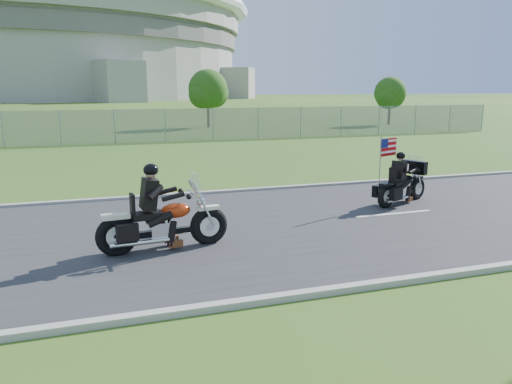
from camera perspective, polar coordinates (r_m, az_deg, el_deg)
name	(u,v)px	position (r m, az deg, el deg)	size (l,w,h in m)	color
ground	(248,229)	(11.82, -0.95, -4.21)	(420.00, 420.00, 0.00)	#1D4716
road	(248,228)	(11.82, -0.95, -4.12)	(120.00, 8.00, 0.04)	#28282B
curb_north	(209,193)	(15.61, -5.41, -0.10)	(120.00, 0.18, 0.12)	#9E9B93
curb_south	(323,292)	(8.25, 7.68, -11.26)	(120.00, 0.18, 0.12)	#9E9B93
fence	(60,128)	(30.97, -21.45, 6.85)	(60.00, 0.03, 2.00)	gray
stadium	(30,48)	(182.02, -24.41, 14.73)	(140.40, 140.40, 29.20)	#A3A099
tree_fence_near	(208,91)	(41.95, -5.48, 11.41)	(3.52, 3.28, 4.75)	#382316
tree_fence_far	(390,95)	(46.46, 15.09, 10.69)	(3.08, 2.87, 4.20)	#382316
motorcycle_lead	(162,224)	(10.28, -10.70, -3.57)	(2.72, 0.81, 1.83)	black
motorcycle_follow	(402,186)	(14.72, 16.37, 0.62)	(2.15, 1.19, 1.90)	black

